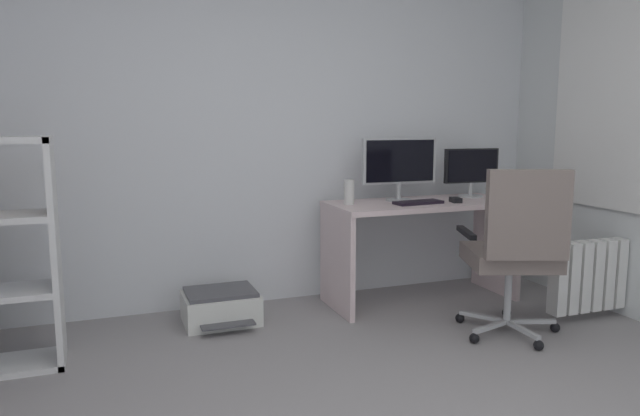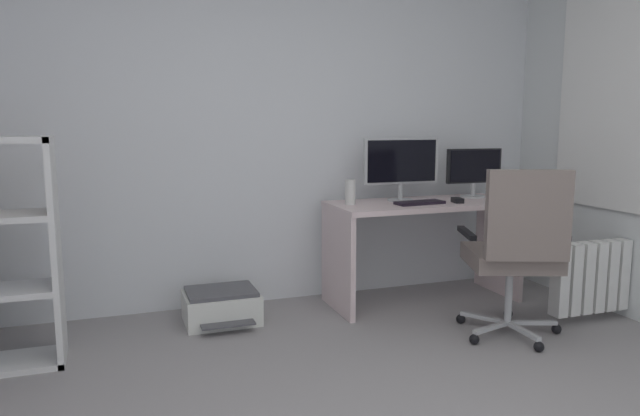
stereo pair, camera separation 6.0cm
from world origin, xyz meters
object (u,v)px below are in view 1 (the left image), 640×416
object	(u,v)px
computer_mouse	(456,200)
desktop_speaker	(349,192)
monitor_main	(399,163)
office_chair	(516,246)
monitor_secondary	(471,169)
radiator	(611,273)
keyboard	(418,202)
printer	(221,307)
desk	(421,229)

from	to	relation	value
computer_mouse	desktop_speaker	bearing A→B (deg)	178.28
monitor_main	office_chair	xyz separation A→B (m)	(0.27, -0.94, -0.43)
monitor_main	desktop_speaker	size ratio (longest dim) A/B	3.29
monitor_secondary	desktop_speaker	world-z (taller)	monitor_secondary
desktop_speaker	radiator	world-z (taller)	desktop_speaker
keyboard	office_chair	xyz separation A→B (m)	(0.22, -0.75, -0.17)
monitor_secondary	desktop_speaker	bearing A→B (deg)	-177.29
keyboard	monitor_secondary	bearing A→B (deg)	14.11
office_chair	printer	xyz separation A→B (m)	(-1.57, 0.88, -0.46)
desk	desktop_speaker	xyz separation A→B (m)	(-0.54, 0.04, 0.28)
desktop_speaker	printer	size ratio (longest dim) A/B	0.36
desk	computer_mouse	distance (m)	0.31
desk	monitor_secondary	xyz separation A→B (m)	(0.46, 0.09, 0.41)
keyboard	computer_mouse	distance (m)	0.28
office_chair	printer	distance (m)	1.86
monitor_secondary	computer_mouse	size ratio (longest dim) A/B	4.34
monitor_secondary	computer_mouse	world-z (taller)	monitor_secondary
computer_mouse	office_chair	distance (m)	0.75
monitor_secondary	office_chair	bearing A→B (deg)	-109.26
monitor_main	radiator	xyz separation A→B (m)	(1.14, -0.83, -0.70)
printer	monitor_main	bearing A→B (deg)	2.40
monitor_main	radiator	world-z (taller)	monitor_main
office_chair	desktop_speaker	bearing A→B (deg)	127.21
computer_mouse	printer	distance (m)	1.76
monitor_secondary	computer_mouse	xyz separation A→B (m)	(-0.27, -0.21, -0.19)
monitor_main	computer_mouse	bearing A→B (deg)	-32.46
monitor_secondary	keyboard	distance (m)	0.61
office_chair	computer_mouse	bearing A→B (deg)	85.28
desk	radiator	xyz separation A→B (m)	(1.00, -0.74, -0.23)
keyboard	desktop_speaker	world-z (taller)	desktop_speaker
keyboard	printer	size ratio (longest dim) A/B	0.73
monitor_secondary	keyboard	xyz separation A→B (m)	(-0.55, -0.18, -0.20)
monitor_secondary	office_chair	world-z (taller)	monitor_secondary
desk	computer_mouse	size ratio (longest dim) A/B	13.30
monitor_main	printer	distance (m)	1.57
printer	radiator	xyz separation A→B (m)	(2.44, -0.77, 0.19)
desk	printer	distance (m)	1.50
printer	monitor_secondary	bearing A→B (deg)	1.65
office_chair	printer	bearing A→B (deg)	150.60
monitor_secondary	radiator	distance (m)	1.18
monitor_main	office_chair	size ratio (longest dim) A/B	0.55
desk	desktop_speaker	distance (m)	0.61
keyboard	printer	distance (m)	1.49
keyboard	computer_mouse	xyz separation A→B (m)	(0.28, -0.03, 0.01)
monitor_secondary	monitor_main	bearing A→B (deg)	-179.99
keyboard	radiator	size ratio (longest dim) A/B	0.36
monitor_secondary	radiator	xyz separation A→B (m)	(0.54, -0.83, -0.64)
desk	computer_mouse	xyz separation A→B (m)	(0.19, -0.12, 0.21)
desktop_speaker	printer	xyz separation A→B (m)	(-0.89, -0.01, -0.70)
keyboard	office_chair	bearing A→B (deg)	-78.21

